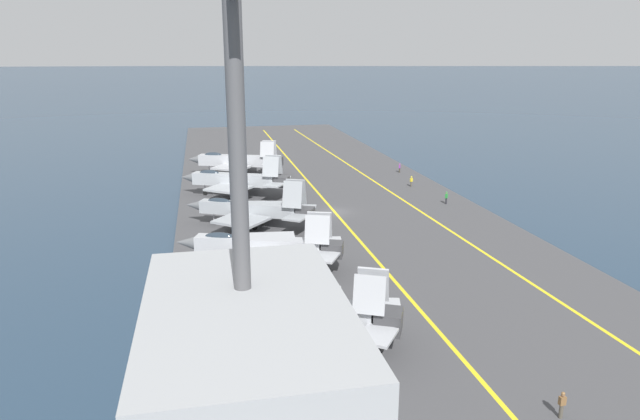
# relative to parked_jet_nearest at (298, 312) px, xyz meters

# --- Properties ---
(ground_plane) EXTENTS (2000.00, 2000.00, 0.00)m
(ground_plane) POSITION_rel_parked_jet_nearest_xyz_m (34.08, -10.75, -2.74)
(ground_plane) COLOR #23384C
(carrier_deck) EXTENTS (191.38, 41.11, 0.40)m
(carrier_deck) POSITION_rel_parked_jet_nearest_xyz_m (34.08, -10.75, -2.54)
(carrier_deck) COLOR #424244
(carrier_deck) RESTS_ON ground
(deck_stripe_foul_line) EXTENTS (172.17, 5.74, 0.01)m
(deck_stripe_foul_line) POSITION_rel_parked_jet_nearest_xyz_m (34.08, -22.06, -2.34)
(deck_stripe_foul_line) COLOR yellow
(deck_stripe_foul_line) RESTS_ON carrier_deck
(deck_stripe_centerline) EXTENTS (172.25, 0.36, 0.01)m
(deck_stripe_centerline) POSITION_rel_parked_jet_nearest_xyz_m (34.08, -10.75, -2.34)
(deck_stripe_centerline) COLOR yellow
(deck_stripe_centerline) RESTS_ON carrier_deck
(parked_jet_nearest) EXTENTS (12.64, 15.74, 5.96)m
(parked_jet_nearest) POSITION_rel_parked_jet_nearest_xyz_m (0.00, 0.00, 0.00)
(parked_jet_nearest) COLOR #A8AAAF
(parked_jet_nearest) RESTS_ON carrier_deck
(parked_jet_second) EXTENTS (12.49, 16.60, 5.98)m
(parked_jet_second) POSITION_rel_parked_jet_nearest_xyz_m (14.78, 1.00, 0.11)
(parked_jet_second) COLOR #A8AAAF
(parked_jet_second) RESTS_ON carrier_deck
(parked_jet_third) EXTENTS (12.30, 16.25, 6.17)m
(parked_jet_third) POSITION_rel_parked_jet_nearest_xyz_m (29.35, 0.66, -0.07)
(parked_jet_third) COLOR #93999E
(parked_jet_third) RESTS_ON carrier_deck
(parked_jet_fourth) EXTENTS (12.47, 16.59, 6.35)m
(parked_jet_fourth) POSITION_rel_parked_jet_nearest_xyz_m (45.16, 1.53, 0.24)
(parked_jet_fourth) COLOR #9EA3A8
(parked_jet_fourth) RESTS_ON carrier_deck
(parked_jet_fifth) EXTENTS (12.17, 16.86, 6.17)m
(parked_jet_fifth) POSITION_rel_parked_jet_nearest_xyz_m (60.43, 0.50, 0.30)
(parked_jet_fifth) COLOR #A8AAAF
(parked_jet_fifth) RESTS_ON carrier_deck
(crew_green_vest) EXTENTS (0.45, 0.46, 1.78)m
(crew_green_vest) POSITION_rel_parked_jet_nearest_xyz_m (34.90, -27.11, -1.36)
(crew_green_vest) COLOR #232328
(crew_green_vest) RESTS_ON carrier_deck
(crew_yellow_vest) EXTENTS (0.41, 0.46, 1.73)m
(crew_yellow_vest) POSITION_rel_parked_jet_nearest_xyz_m (46.13, -26.12, -1.40)
(crew_yellow_vest) COLOR #4C473D
(crew_yellow_vest) RESTS_ON carrier_deck
(crew_purple_vest) EXTENTS (0.45, 0.39, 1.69)m
(crew_purple_vest) POSITION_rel_parked_jet_nearest_xyz_m (57.14, -28.05, -1.41)
(crew_purple_vest) COLOR #383328
(crew_purple_vest) RESTS_ON carrier_deck
(crew_brown_vest) EXTENTS (0.28, 0.39, 1.71)m
(crew_brown_vest) POSITION_rel_parked_jet_nearest_xyz_m (-12.22, -13.41, -1.41)
(crew_brown_vest) COLOR #4C473D
(crew_brown_vest) RESTS_ON carrier_deck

